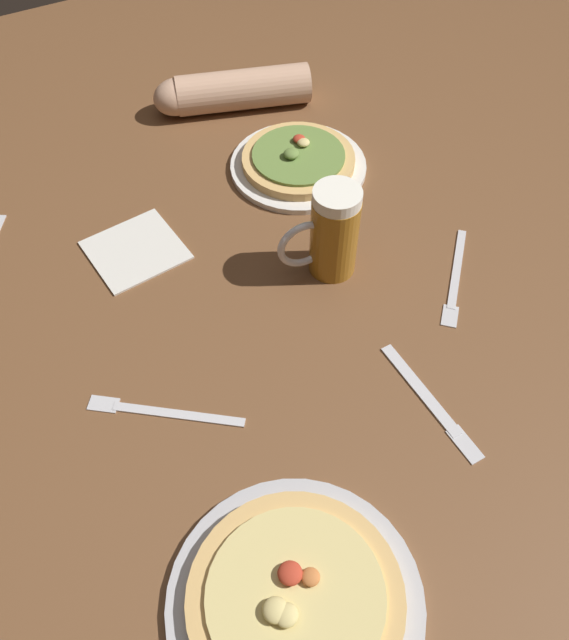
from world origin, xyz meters
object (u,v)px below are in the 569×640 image
at_px(fork_left, 456,278).
at_px(knife_spare, 430,401).
at_px(diner_arm, 228,91).
at_px(napkin_folded, 135,249).
at_px(beer_mug_dark, 332,233).
at_px(pizza_plate_near, 295,599).
at_px(pizza_plate_far, 298,162).
at_px(fork_spare, 162,412).

bearing_deg(fork_left, knife_spare, -135.32).
distance_m(knife_spare, diner_arm, 0.81).
height_order(napkin_folded, diner_arm, diner_arm).
bearing_deg(beer_mug_dark, pizza_plate_near, -124.66).
xyz_separation_m(napkin_folded, fork_left, (0.46, -0.32, -0.00)).
relative_size(napkin_folded, knife_spare, 0.68).
distance_m(pizza_plate_far, knife_spare, 0.56).
bearing_deg(fork_spare, napkin_folded, 76.33).
height_order(fork_left, diner_arm, diner_arm).
distance_m(pizza_plate_near, napkin_folded, 0.65).
height_order(napkin_folded, knife_spare, napkin_folded).
height_order(fork_left, fork_spare, same).
bearing_deg(pizza_plate_near, napkin_folded, 86.97).
xyz_separation_m(napkin_folded, knife_spare, (0.28, -0.50, -0.00)).
xyz_separation_m(pizza_plate_near, fork_left, (0.49, 0.33, -0.01)).
distance_m(pizza_plate_near, fork_left, 0.60).
distance_m(fork_left, fork_spare, 0.54).
bearing_deg(pizza_plate_near, pizza_plate_far, 60.98).
height_order(pizza_plate_near, pizza_plate_far, same).
relative_size(beer_mug_dark, diner_arm, 0.52).
distance_m(pizza_plate_near, knife_spare, 0.35).
distance_m(fork_left, knife_spare, 0.25).
relative_size(pizza_plate_near, beer_mug_dark, 1.85).
relative_size(pizza_plate_near, knife_spare, 1.40).
bearing_deg(pizza_plate_far, diner_arm, 98.39).
bearing_deg(pizza_plate_far, beer_mug_dark, -107.24).
height_order(fork_spare, knife_spare, same).
relative_size(pizza_plate_near, diner_arm, 0.96).
height_order(pizza_plate_far, knife_spare, pizza_plate_far).
bearing_deg(napkin_folded, pizza_plate_far, 9.58).
distance_m(beer_mug_dark, knife_spare, 0.31).
xyz_separation_m(pizza_plate_far, fork_spare, (-0.44, -0.39, -0.01)).
bearing_deg(diner_arm, beer_mug_dark, -94.93).
bearing_deg(pizza_plate_far, pizza_plate_near, -119.02).
distance_m(beer_mug_dark, diner_arm, 0.50).
relative_size(fork_spare, diner_arm, 0.61).
bearing_deg(fork_left, beer_mug_dark, 144.78).
xyz_separation_m(pizza_plate_near, napkin_folded, (0.03, 0.65, -0.01)).
xyz_separation_m(pizza_plate_near, diner_arm, (0.36, 0.96, 0.03)).
height_order(pizza_plate_near, diner_arm, diner_arm).
bearing_deg(fork_spare, pizza_plate_near, -82.09).
bearing_deg(pizza_plate_far, fork_left, -75.67).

